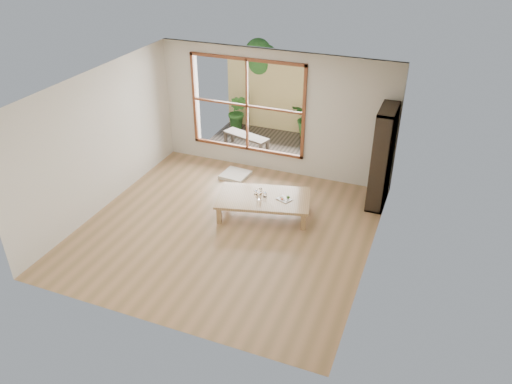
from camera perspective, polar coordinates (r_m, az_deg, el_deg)
ground at (r=8.98m, az=-3.29°, el=-4.17°), size 5.00×5.00×0.00m
low_table at (r=9.19m, az=0.86°, el=-0.82°), size 1.87×1.33×0.37m
floor_cushion at (r=10.62m, az=-2.37°, el=1.96°), size 0.59×0.59×0.08m
bookshelf at (r=9.56m, az=14.25°, el=3.84°), size 0.31×0.87×1.93m
glass_tall at (r=9.07m, az=0.36°, el=-0.41°), size 0.08×0.08×0.15m
glass_mid at (r=9.15m, az=1.03°, el=-0.31°), size 0.06×0.06×0.09m
glass_short at (r=9.29m, az=0.51°, el=0.17°), size 0.06×0.06×0.08m
glass_small at (r=9.24m, az=0.00°, el=-0.05°), size 0.06×0.06×0.07m
food_tray at (r=9.09m, az=3.32°, el=-0.77°), size 0.30×0.26×0.08m
deck at (r=12.05m, az=1.13°, el=5.35°), size 2.80×2.00×0.05m
garden_bench at (r=11.68m, az=-1.13°, el=6.28°), size 1.19×0.66×0.36m
bamboo_fence at (r=12.58m, az=2.80°, el=10.85°), size 2.80×0.06×1.80m
shrub_right at (r=12.32m, az=6.37°, el=8.42°), size 0.99×0.89×1.01m
shrub_left at (r=12.74m, az=-2.10°, el=9.13°), size 0.55×0.46×0.92m
garden_tree at (r=12.86m, az=0.38°, el=14.70°), size 1.04×0.85×2.22m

